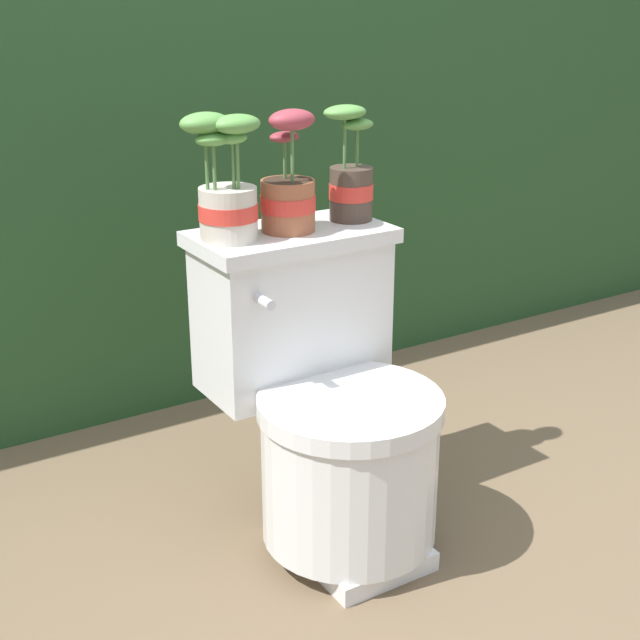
% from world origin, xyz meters
% --- Properties ---
extents(ground_plane, '(12.00, 12.00, 0.00)m').
position_xyz_m(ground_plane, '(0.00, 0.00, 0.00)').
color(ground_plane, brown).
extents(hedge_backdrop, '(4.37, 1.09, 1.17)m').
position_xyz_m(hedge_backdrop, '(0.00, 1.41, 0.58)').
color(hedge_backdrop, '#234723').
rests_on(hedge_backdrop, ground).
extents(toilet, '(0.41, 0.53, 0.64)m').
position_xyz_m(toilet, '(-0.04, 0.14, 0.29)').
color(toilet, silver).
rests_on(toilet, ground).
extents(potted_plant_left, '(0.15, 0.12, 0.25)m').
position_xyz_m(potted_plant_left, '(-0.19, 0.27, 0.74)').
color(potted_plant_left, beige).
rests_on(potted_plant_left, toilet).
extents(potted_plant_midleft, '(0.11, 0.11, 0.25)m').
position_xyz_m(potted_plant_midleft, '(-0.05, 0.27, 0.72)').
color(potted_plant_midleft, '#9E5638').
rests_on(potted_plant_midleft, toilet).
extents(potted_plant_middle, '(0.12, 0.09, 0.24)m').
position_xyz_m(potted_plant_middle, '(0.11, 0.28, 0.72)').
color(potted_plant_middle, '#47382D').
rests_on(potted_plant_middle, toilet).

